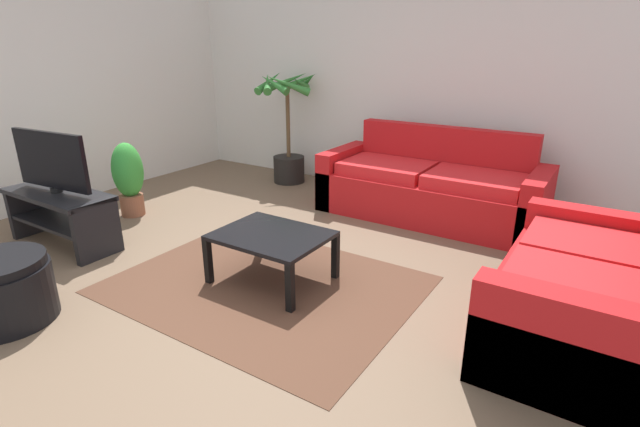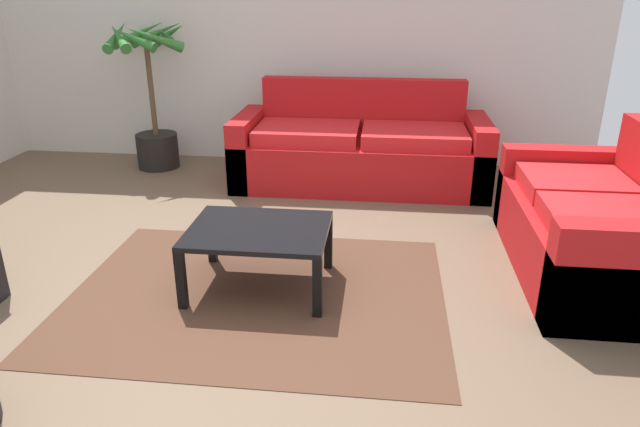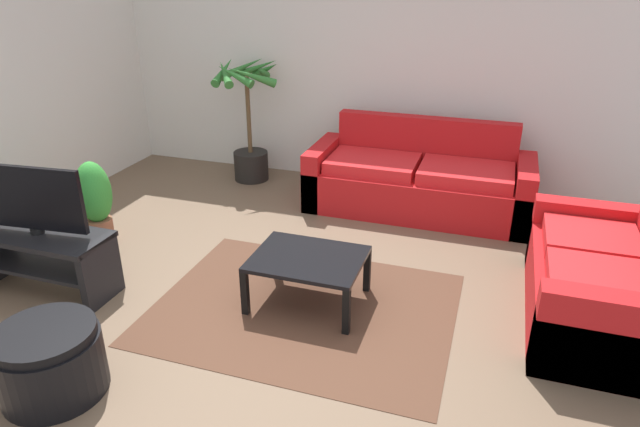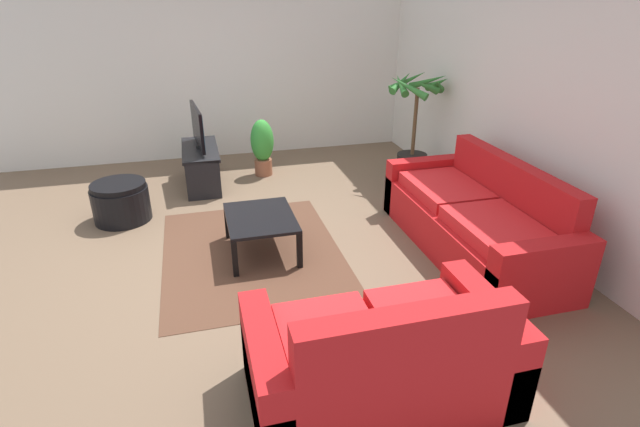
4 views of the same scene
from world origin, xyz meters
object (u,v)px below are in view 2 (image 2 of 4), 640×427
object	(u,v)px
couch_loveseat	(598,228)
coffee_table	(259,236)
potted_palm	(152,104)
couch_main	(360,151)

from	to	relation	value
couch_loveseat	coffee_table	xyz separation A→B (m)	(-2.06, -0.44, 0.04)
couch_loveseat	potted_palm	size ratio (longest dim) A/B	1.14
coffee_table	potted_palm	world-z (taller)	potted_palm
couch_main	couch_loveseat	world-z (taller)	same
coffee_table	potted_palm	bearing A→B (deg)	123.80
coffee_table	couch_main	bearing A→B (deg)	76.12
couch_main	couch_loveseat	xyz separation A→B (m)	(1.56, -1.58, -0.00)
coffee_table	potted_palm	distance (m)	2.77
couch_main	couch_loveseat	distance (m)	2.22
couch_main	coffee_table	distance (m)	2.08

